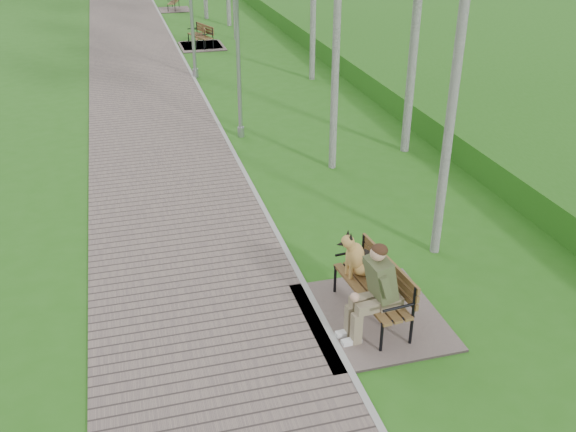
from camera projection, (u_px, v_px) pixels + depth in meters
name	position (u px, v px, depth m)	size (l,w,h in m)	color
ground	(279.00, 238.00, 12.22)	(120.00, 120.00, 0.00)	#286517
walkway	(128.00, 26.00, 30.20)	(3.50, 67.00, 0.04)	#695955
kerb	(165.00, 24.00, 30.60)	(0.10, 67.00, 0.05)	#999993
embankment	(410.00, 18.00, 32.15)	(14.00, 70.00, 1.60)	#327020
bench_main	(369.00, 293.00, 9.69)	(2.06, 2.29, 1.80)	#695955
bench_second	(201.00, 42.00, 26.42)	(1.79, 1.99, 1.10)	#695955
bench_third	(200.00, 41.00, 26.63)	(1.59, 1.76, 0.97)	#695955
bench_far	(174.00, 7.00, 34.10)	(1.59, 1.77, 0.98)	#695955
lamp_post_near	(238.00, 55.00, 16.12)	(0.18, 0.18, 4.67)	gray
lamp_post_second	(191.00, 5.00, 21.23)	(0.20, 0.20, 5.21)	gray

